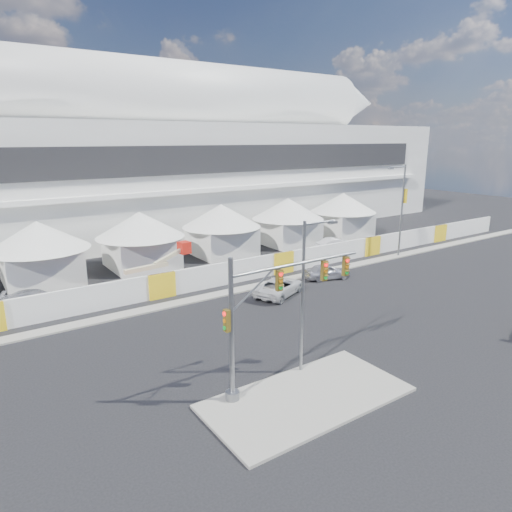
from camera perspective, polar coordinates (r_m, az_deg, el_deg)
ground at (r=28.77m, az=11.68°, el=-10.89°), size 160.00×160.00×0.00m
median_island at (r=23.14m, az=6.38°, el=-17.18°), size 10.00×5.00×0.15m
far_curb at (r=50.88m, az=17.35°, el=0.05°), size 80.00×1.20×0.12m
stadium at (r=65.50m, az=-9.44°, el=11.93°), size 80.00×24.80×21.98m
tent_row at (r=46.99m, az=-9.09°, el=3.24°), size 53.40×8.40×5.40m
hoarding_fence at (r=42.36m, az=3.37°, el=-0.83°), size 70.00×0.25×2.00m
scaffold_tower at (r=84.63m, az=16.28°, el=9.76°), size 4.40×4.40×12.00m
sedan_silver at (r=41.09m, az=8.87°, el=-1.91°), size 2.77×4.37×1.39m
pickup_curb at (r=36.52m, az=2.95°, el=-3.83°), size 4.29×5.64×1.42m
lot_car_a at (r=51.63m, az=9.84°, el=1.45°), size 2.32×4.52×1.42m
lot_car_c at (r=37.72m, az=-25.88°, el=-4.82°), size 3.05×4.83×1.30m
traffic_mast at (r=21.92m, az=0.92°, el=-7.49°), size 8.16×0.68×6.97m
streetlight_median at (r=23.64m, az=6.27°, el=-3.81°), size 2.24×0.22×8.10m
streetlight_curb at (r=49.67m, az=17.66°, el=6.18°), size 2.84×0.64×9.61m
boom_lift at (r=37.94m, az=-14.07°, el=-3.13°), size 7.26×2.06×3.64m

